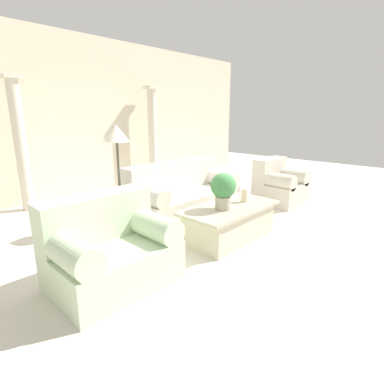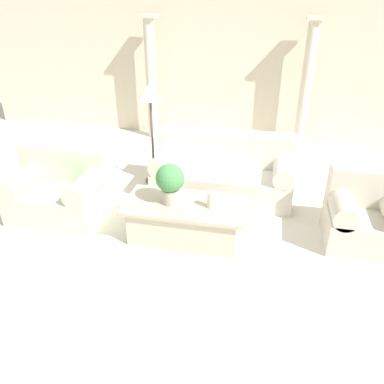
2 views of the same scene
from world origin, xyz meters
name	(u,v)px [view 1 (image 1 of 2)]	position (x,y,z in m)	size (l,w,h in m)	color
ground_plane	(198,232)	(0.00, 0.00, 0.00)	(16.00, 16.00, 0.00)	silver
wall_back	(81,117)	(0.00, 3.26, 1.60)	(10.00, 0.06, 3.20)	beige
sofa_long	(183,194)	(0.41, 0.73, 0.35)	(1.94, 0.84, 0.88)	beige
loveseat	(110,248)	(-1.59, -0.26, 0.36)	(1.16, 0.84, 0.88)	beige
coffee_table	(230,222)	(0.13, -0.47, 0.24)	(1.42, 0.71, 0.46)	beige
potted_plant	(223,189)	(-0.04, -0.47, 0.73)	(0.33, 0.33, 0.48)	#B2A893
pillar_candle	(244,195)	(0.43, -0.48, 0.56)	(0.09, 0.09, 0.19)	beige
floor_lamp	(117,143)	(-0.69, 0.91, 1.27)	(0.35, 0.35, 1.52)	#4C473D
column_left	(20,144)	(-1.31, 2.91, 1.17)	(0.28, 0.28, 2.28)	beige
column_right	(153,136)	(1.57, 2.91, 1.17)	(0.28, 0.28, 2.28)	beige
armchair	(278,184)	(2.18, -0.09, 0.36)	(0.84, 0.78, 0.84)	beige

